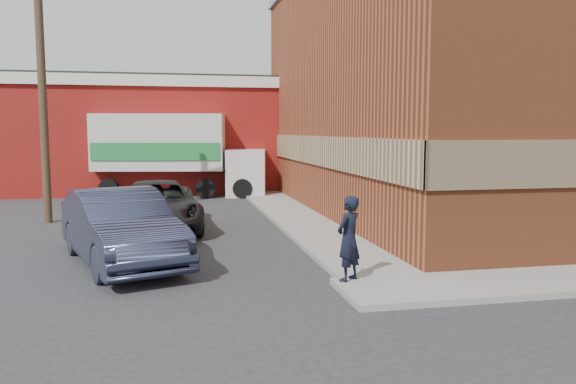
{
  "coord_description": "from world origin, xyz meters",
  "views": [
    {
      "loc": [
        -3.46,
        -10.35,
        2.98
      ],
      "look_at": [
        -0.99,
        1.68,
        1.64
      ],
      "focal_mm": 35.0,
      "sensor_mm": 36.0,
      "label": 1
    }
  ],
  "objects": [
    {
      "name": "ground",
      "position": [
        0.0,
        0.0,
        0.0
      ],
      "size": [
        90.0,
        90.0,
        0.0
      ],
      "primitive_type": "plane",
      "color": "#28282B",
      "rests_on": "ground"
    },
    {
      "name": "brick_building",
      "position": [
        8.5,
        9.0,
        4.68
      ],
      "size": [
        14.25,
        18.25,
        9.36
      ],
      "color": "brown",
      "rests_on": "ground"
    },
    {
      "name": "sidewalk_west",
      "position": [
        0.6,
        9.0,
        0.06
      ],
      "size": [
        1.8,
        18.0,
        0.12
      ],
      "primitive_type": "cube",
      "color": "gray",
      "rests_on": "ground"
    },
    {
      "name": "warehouse",
      "position": [
        -6.0,
        20.0,
        2.81
      ],
      "size": [
        16.3,
        8.3,
        5.6
      ],
      "color": "maroon",
      "rests_on": "ground"
    },
    {
      "name": "utility_pole",
      "position": [
        -7.5,
        9.0,
        4.75
      ],
      "size": [
        2.0,
        0.26,
        9.0
      ],
      "color": "brown",
      "rests_on": "ground"
    },
    {
      "name": "man",
      "position": [
        -0.2,
        -0.25,
        0.94
      ],
      "size": [
        0.71,
        0.68,
        1.64
      ],
      "primitive_type": "imported",
      "rotation": [
        0.0,
        0.0,
        3.81
      ],
      "color": "black",
      "rests_on": "sidewalk_south"
    },
    {
      "name": "sedan",
      "position": [
        -4.64,
        2.55,
        0.84
      ],
      "size": [
        3.33,
        5.39,
        1.68
      ],
      "primitive_type": "imported",
      "rotation": [
        0.0,
        0.0,
        0.33
      ],
      "color": "#2E344E",
      "rests_on": "ground"
    },
    {
      "name": "suv_a",
      "position": [
        -3.96,
        6.88,
        0.74
      ],
      "size": [
        2.73,
        5.43,
        1.47
      ],
      "primitive_type": "imported",
      "rotation": [
        0.0,
        0.0,
        0.05
      ],
      "color": "black",
      "rests_on": "ground"
    },
    {
      "name": "box_truck",
      "position": [
        -3.28,
        15.87,
        2.16
      ],
      "size": [
        7.85,
        3.53,
        3.74
      ],
      "rotation": [
        0.0,
        0.0,
        -0.18
      ],
      "color": "silver",
      "rests_on": "ground"
    }
  ]
}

